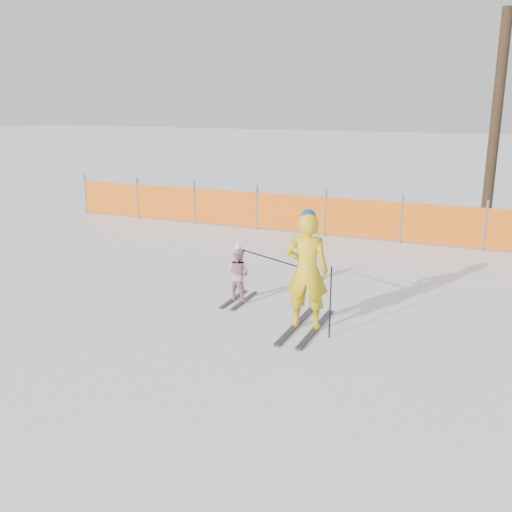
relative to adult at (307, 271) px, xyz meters
The scene contains 5 objects.
ground 1.42m from the adult, behind, with size 120.00×120.00×0.00m, color white.
adult is the anchor object (origin of this frame).
child 1.77m from the adult, 153.92° to the left, with size 0.53×1.05×1.15m.
ski_poles 0.31m from the adult, 152.21° to the left, with size 1.90×0.92×1.14m.
safety_fence 6.81m from the adult, 110.24° to the left, with size 14.58×0.06×1.25m.
Camera 1 is at (3.68, -8.00, 3.54)m, focal length 40.00 mm.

